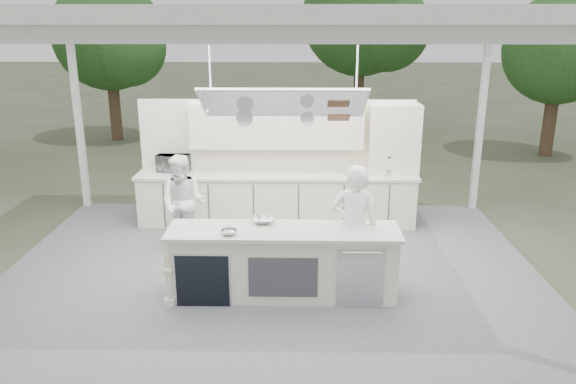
{
  "coord_description": "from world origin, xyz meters",
  "views": [
    {
      "loc": [
        0.39,
        -7.88,
        3.74
      ],
      "look_at": [
        0.23,
        0.4,
        1.19
      ],
      "focal_mm": 35.0,
      "sensor_mm": 36.0,
      "label": 1
    }
  ],
  "objects_px": {
    "demo_island": "(282,262)",
    "sous_chef": "(183,203)",
    "head_chef": "(354,228)",
    "back_counter": "(277,199)"
  },
  "relations": [
    {
      "from": "demo_island",
      "to": "sous_chef",
      "type": "xyz_separation_m",
      "value": [
        -1.64,
        1.61,
        0.31
      ]
    },
    {
      "from": "sous_chef",
      "to": "demo_island",
      "type": "bearing_deg",
      "value": -33.3
    },
    {
      "from": "demo_island",
      "to": "head_chef",
      "type": "bearing_deg",
      "value": 12.23
    },
    {
      "from": "demo_island",
      "to": "back_counter",
      "type": "distance_m",
      "value": 2.82
    },
    {
      "from": "back_counter",
      "to": "head_chef",
      "type": "relative_size",
      "value": 2.83
    },
    {
      "from": "demo_island",
      "to": "head_chef",
      "type": "height_order",
      "value": "head_chef"
    },
    {
      "from": "demo_island",
      "to": "sous_chef",
      "type": "relative_size",
      "value": 1.98
    },
    {
      "from": "back_counter",
      "to": "sous_chef",
      "type": "xyz_separation_m",
      "value": [
        -1.47,
        -1.2,
        0.31
      ]
    },
    {
      "from": "demo_island",
      "to": "sous_chef",
      "type": "height_order",
      "value": "sous_chef"
    },
    {
      "from": "demo_island",
      "to": "back_counter",
      "type": "bearing_deg",
      "value": 93.63
    }
  ]
}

